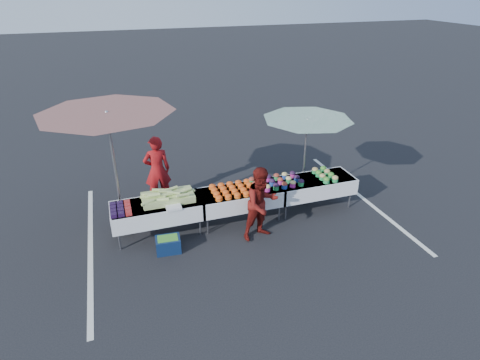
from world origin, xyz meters
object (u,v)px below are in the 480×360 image
object	(u,v)px
table_center	(240,197)
customer	(262,204)
umbrella_right	(307,126)
storage_bin	(168,244)
umbrella_left	(108,123)
table_left	(157,210)
vendor	(157,170)
table_right	(314,185)

from	to	relation	value
table_center	customer	size ratio (longest dim) A/B	1.18
umbrella_right	storage_bin	xyz separation A→B (m)	(-3.44, -1.05, -1.73)
umbrella_left	storage_bin	xyz separation A→B (m)	(0.78, -1.05, -2.25)
table_left	vendor	distance (m)	1.44
storage_bin	table_left	bearing A→B (deg)	101.83
storage_bin	umbrella_left	bearing A→B (deg)	131.17
umbrella_left	umbrella_right	world-z (taller)	umbrella_left
table_right	customer	distance (m)	1.77
customer	storage_bin	bearing A→B (deg)	164.44
vendor	umbrella_left	bearing A→B (deg)	46.40
vendor	storage_bin	size ratio (longest dim) A/B	3.35
table_center	umbrella_right	xyz separation A→B (m)	(1.72, 0.40, 1.30)
vendor	umbrella_left	distance (m)	2.07
table_right	customer	xyz separation A→B (m)	(-1.59, -0.75, 0.20)
table_left	customer	distance (m)	2.15
table_left	umbrella_right	distance (m)	3.78
table_center	customer	world-z (taller)	customer
table_center	storage_bin	world-z (taller)	table_center
customer	storage_bin	size ratio (longest dim) A/B	3.13
table_right	umbrella_left	xyz separation A→B (m)	(-4.30, 0.40, 1.83)
table_center	vendor	xyz separation A→B (m)	(-1.58, 1.40, 0.26)
umbrella_right	storage_bin	world-z (taller)	umbrella_right
table_center	umbrella_left	distance (m)	3.12
umbrella_right	storage_bin	distance (m)	3.99
table_left	table_right	distance (m)	3.60
table_left	umbrella_left	world-z (taller)	umbrella_left
table_left	umbrella_right	bearing A→B (deg)	6.48
umbrella_left	storage_bin	world-z (taller)	umbrella_left
umbrella_left	storage_bin	bearing A→B (deg)	-53.23
umbrella_right	customer	bearing A→B (deg)	-142.77
customer	umbrella_left	world-z (taller)	umbrella_left
storage_bin	vendor	bearing A→B (deg)	90.60
table_center	customer	bearing A→B (deg)	-74.42
table_right	umbrella_right	bearing A→B (deg)	100.93
table_right	storage_bin	size ratio (longest dim) A/B	3.70
table_left	table_center	xyz separation A→B (m)	(1.80, 0.00, 0.00)
umbrella_right	table_center	bearing A→B (deg)	-166.93
umbrella_right	table_left	bearing A→B (deg)	-173.52
table_left	customer	xyz separation A→B (m)	(2.01, -0.75, 0.20)
umbrella_right	umbrella_left	bearing A→B (deg)	180.00
umbrella_right	storage_bin	size ratio (longest dim) A/B	4.53
umbrella_left	table_left	bearing A→B (deg)	-29.74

